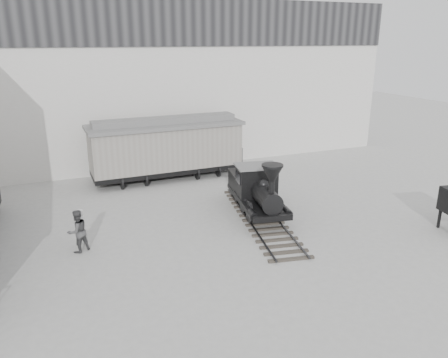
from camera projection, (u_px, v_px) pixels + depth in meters
name	position (u px, v px, depth m)	size (l,w,h in m)	color
ground	(259.00, 256.00, 17.87)	(90.00, 90.00, 0.00)	#9E9E9B
north_wall	(160.00, 84.00, 29.36)	(34.00, 2.51, 11.00)	silver
locomotive	(258.00, 193.00, 21.70)	(3.52, 9.08, 3.13)	#322E2A
boxcar	(166.00, 147.00, 27.23)	(9.58, 3.13, 3.91)	black
visitor_a	(80.00, 228.00, 18.45)	(0.62, 0.41, 1.70)	silver
visitor_b	(78.00, 231.00, 17.96)	(0.89, 0.70, 1.84)	#444446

